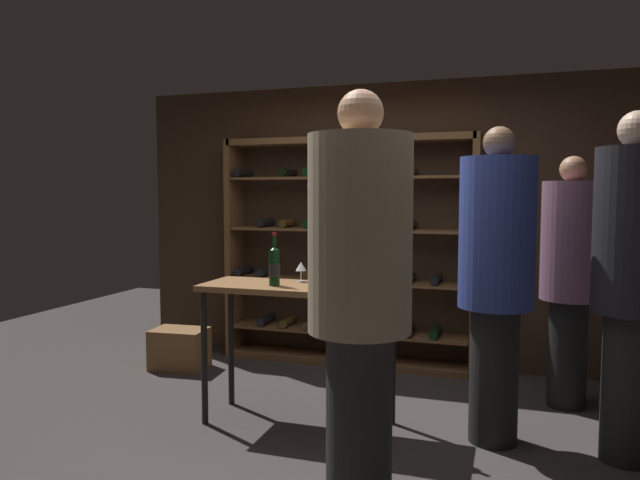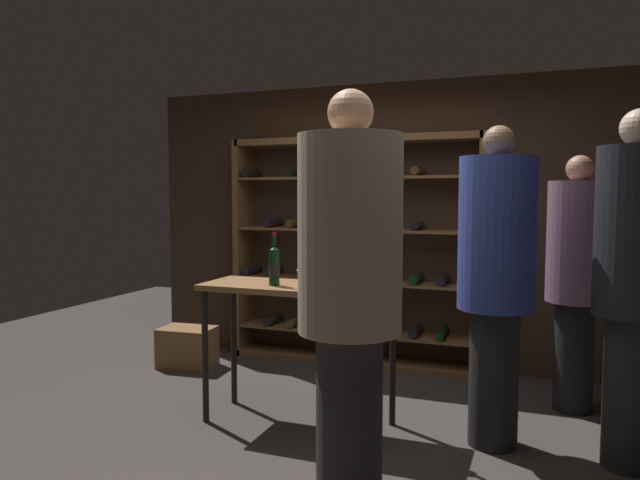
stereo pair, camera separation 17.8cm
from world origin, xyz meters
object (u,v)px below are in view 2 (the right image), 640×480
(person_guest_plum_blouse, at_px, (496,271))
(wine_bottle_amber_reserve, at_px, (274,266))
(tasting_table, at_px, (298,303))
(person_host_in_suit, at_px, (350,282))
(wine_rack, at_px, (354,252))
(wine_bottle_green_slim, at_px, (355,265))
(wine_crate, at_px, (187,347))
(wine_glass_stemmed_right, at_px, (302,267))
(person_guest_blue_shirt, at_px, (634,272))
(person_guest_khaki, at_px, (577,271))
(wine_bottle_gold_foil, at_px, (377,271))

(person_guest_plum_blouse, xyz_separation_m, wine_bottle_amber_reserve, (-1.43, -0.19, -0.01))
(tasting_table, height_order, person_host_in_suit, person_host_in_suit)
(wine_rack, xyz_separation_m, wine_bottle_green_slim, (0.44, -1.36, 0.05))
(wine_crate, bearing_deg, wine_glass_stemmed_right, -26.77)
(person_guest_plum_blouse, bearing_deg, wine_bottle_green_slim, -51.32)
(person_guest_blue_shirt, distance_m, wine_crate, 3.74)
(person_guest_khaki, height_order, wine_bottle_gold_foil, person_guest_khaki)
(wine_rack, xyz_separation_m, wine_bottle_amber_reserve, (-0.06, -1.59, 0.05))
(wine_bottle_green_slim, bearing_deg, person_guest_blue_shirt, -2.97)
(wine_bottle_amber_reserve, xyz_separation_m, wine_bottle_gold_foil, (0.70, 0.06, -0.01))
(wine_rack, height_order, person_guest_blue_shirt, wine_rack)
(person_guest_blue_shirt, bearing_deg, wine_bottle_amber_reserve, -161.94)
(person_guest_plum_blouse, xyz_separation_m, wine_crate, (-2.76, 0.77, -0.93))
(tasting_table, distance_m, person_guest_khaki, 2.03)
(wine_bottle_gold_foil, relative_size, wine_bottle_green_slim, 0.98)
(wine_bottle_green_slim, bearing_deg, tasting_table, -155.59)
(wine_crate, height_order, wine_glass_stemmed_right, wine_glass_stemmed_right)
(wine_rack, distance_m, person_guest_blue_shirt, 2.57)
(person_guest_blue_shirt, bearing_deg, tasting_table, -163.74)
(person_host_in_suit, xyz_separation_m, person_guest_blue_shirt, (1.38, 0.99, -0.01))
(tasting_table, relative_size, wine_glass_stemmed_right, 9.35)
(person_guest_plum_blouse, height_order, wine_bottle_green_slim, person_guest_plum_blouse)
(wine_bottle_amber_reserve, distance_m, wine_bottle_gold_foil, 0.70)
(tasting_table, xyz_separation_m, person_guest_khaki, (1.78, 0.95, 0.19))
(wine_bottle_amber_reserve, relative_size, wine_glass_stemmed_right, 2.53)
(wine_glass_stemmed_right, bearing_deg, person_host_in_suit, -56.72)
(person_host_in_suit, bearing_deg, person_guest_khaki, 39.76)
(wine_rack, relative_size, wine_glass_stemmed_right, 16.65)
(wine_crate, bearing_deg, wine_rack, 24.52)
(wine_bottle_amber_reserve, bearing_deg, wine_glass_stemmed_right, 64.54)
(wine_bottle_green_slim, bearing_deg, wine_glass_stemmed_right, -178.81)
(wine_rack, distance_m, tasting_table, 1.53)
(wine_rack, height_order, wine_bottle_gold_foil, wine_rack)
(wine_bottle_amber_reserve, relative_size, wine_bottle_gold_foil, 1.02)
(person_guest_plum_blouse, distance_m, wine_glass_stemmed_right, 1.32)
(person_host_in_suit, height_order, person_guest_plum_blouse, person_host_in_suit)
(wine_crate, distance_m, wine_glass_stemmed_right, 1.84)
(wine_crate, bearing_deg, person_host_in_suit, -39.93)
(wine_glass_stemmed_right, bearing_deg, wine_bottle_gold_foil, -15.73)
(person_guest_blue_shirt, bearing_deg, wine_bottle_gold_foil, -162.46)
(person_guest_khaki, distance_m, wine_bottle_green_slim, 1.63)
(tasting_table, distance_m, person_guest_blue_shirt, 2.06)
(person_host_in_suit, distance_m, person_guest_khaki, 2.18)
(wine_bottle_gold_foil, bearing_deg, wine_bottle_green_slim, 138.84)
(person_guest_plum_blouse, relative_size, wine_bottle_gold_foil, 5.65)
(person_guest_plum_blouse, distance_m, wine_bottle_green_slim, 0.93)
(person_host_in_suit, height_order, wine_bottle_green_slim, person_host_in_suit)
(tasting_table, distance_m, wine_crate, 1.84)
(person_guest_blue_shirt, height_order, wine_crate, person_guest_blue_shirt)
(wine_rack, relative_size, person_host_in_suit, 1.13)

